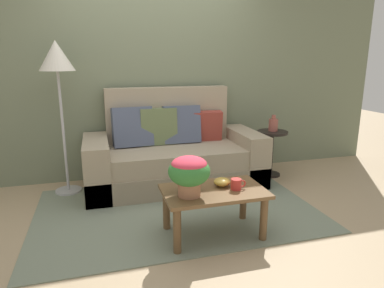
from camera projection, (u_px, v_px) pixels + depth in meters
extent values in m
plane|color=tan|center=(178.00, 214.00, 3.38)|extent=(14.00, 14.00, 0.00)
cube|color=slate|center=(152.00, 65.00, 4.27)|extent=(6.40, 0.12, 2.83)
cube|color=gray|center=(177.00, 210.00, 3.46)|extent=(2.74, 1.77, 0.01)
cube|color=gray|center=(175.00, 175.00, 4.10)|extent=(2.06, 0.91, 0.26)
cube|color=gray|center=(175.00, 157.00, 4.02)|extent=(1.52, 0.82, 0.21)
cube|color=gray|center=(168.00, 123.00, 4.31)|extent=(1.52, 0.16, 0.91)
cube|color=gray|center=(97.00, 167.00, 3.82)|extent=(0.27, 0.91, 0.62)
cube|color=gray|center=(244.00, 155.00, 4.29)|extent=(0.27, 0.91, 0.62)
cube|color=#4C5670|center=(181.00, 124.00, 4.20)|extent=(0.46, 0.21, 0.47)
cube|color=#93382D|center=(207.00, 126.00, 4.31)|extent=(0.38, 0.18, 0.38)
cube|color=#4C5670|center=(132.00, 127.00, 4.03)|extent=(0.48, 0.27, 0.48)
cube|color=#607047|center=(158.00, 126.00, 4.12)|extent=(0.44, 0.20, 0.45)
cylinder|color=brown|center=(177.00, 231.00, 2.64)|extent=(0.06, 0.06, 0.39)
cylinder|color=brown|center=(264.00, 219.00, 2.84)|extent=(0.06, 0.06, 0.39)
cylinder|color=brown|center=(166.00, 209.00, 3.02)|extent=(0.06, 0.06, 0.39)
cylinder|color=brown|center=(243.00, 200.00, 3.22)|extent=(0.06, 0.06, 0.39)
cube|color=brown|center=(214.00, 191.00, 2.88)|extent=(0.86, 0.53, 0.03)
cylinder|color=black|center=(270.00, 174.00, 4.49)|extent=(0.25, 0.25, 0.03)
cylinder|color=black|center=(271.00, 154.00, 4.42)|extent=(0.05, 0.05, 0.54)
cylinder|color=black|center=(272.00, 132.00, 4.35)|extent=(0.39, 0.39, 0.03)
cylinder|color=#B2B2B7|center=(69.00, 191.00, 3.92)|extent=(0.29, 0.29, 0.03)
cylinder|color=#B2B2B7|center=(63.00, 133.00, 3.75)|extent=(0.03, 0.03, 1.33)
cone|color=beige|center=(56.00, 55.00, 3.55)|extent=(0.37, 0.37, 0.31)
cylinder|color=#A36B4C|center=(189.00, 188.00, 2.73)|extent=(0.18, 0.18, 0.13)
ellipsoid|color=#337533|center=(189.00, 171.00, 2.70)|extent=(0.34, 0.34, 0.23)
ellipsoid|color=#DB384C|center=(189.00, 164.00, 2.69)|extent=(0.29, 0.29, 0.13)
cylinder|color=red|center=(236.00, 184.00, 2.87)|extent=(0.09, 0.09, 0.09)
torus|color=red|center=(242.00, 184.00, 2.88)|extent=(0.06, 0.01, 0.06)
cylinder|color=gold|center=(222.00, 185.00, 2.95)|extent=(0.05, 0.05, 0.02)
ellipsoid|color=gold|center=(222.00, 182.00, 2.95)|extent=(0.15, 0.15, 0.07)
cylinder|color=#934C42|center=(273.00, 125.00, 4.35)|extent=(0.12, 0.12, 0.15)
cylinder|color=#934C42|center=(274.00, 117.00, 4.32)|extent=(0.05, 0.05, 0.05)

